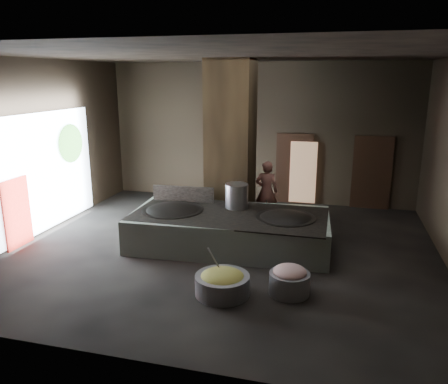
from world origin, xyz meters
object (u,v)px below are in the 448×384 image
(wok_right, at_px, (285,221))
(cook, at_px, (266,191))
(stock_pot, at_px, (237,196))
(meat_basin, at_px, (289,283))
(hearth_platform, at_px, (229,230))
(veg_basin, at_px, (222,285))
(wok_left, at_px, (173,213))

(wok_right, xyz_separation_m, cook, (-0.80, 2.13, 0.12))
(stock_pot, height_order, meat_basin, stock_pot)
(hearth_platform, height_order, veg_basin, hearth_platform)
(wok_left, xyz_separation_m, wok_right, (2.80, 0.10, 0.00))
(veg_basin, bearing_deg, wok_right, 70.46)
(hearth_platform, xyz_separation_m, stock_pot, (0.05, 0.55, 0.72))
(wok_left, xyz_separation_m, stock_pot, (1.50, 0.60, 0.38))
(wok_left, xyz_separation_m, veg_basin, (1.92, -2.38, -0.56))
(wok_right, relative_size, veg_basin, 1.33)
(hearth_platform, height_order, cook, cook)
(hearth_platform, relative_size, meat_basin, 6.09)
(hearth_platform, distance_m, wok_left, 1.49)
(stock_pot, distance_m, veg_basin, 3.16)
(cook, distance_m, meat_basin, 4.46)
(wok_left, bearing_deg, veg_basin, -51.18)
(wok_right, distance_m, veg_basin, 2.69)
(wok_left, height_order, cook, cook)
(veg_basin, bearing_deg, stock_pot, 97.98)
(wok_right, xyz_separation_m, meat_basin, (0.35, -2.14, -0.54))
(hearth_platform, relative_size, stock_pot, 7.67)
(wok_right, distance_m, meat_basin, 2.23)
(stock_pot, xyz_separation_m, veg_basin, (0.42, -2.98, -0.94))
(wok_left, xyz_separation_m, meat_basin, (3.15, -2.04, -0.54))
(wok_right, relative_size, meat_basin, 1.79)
(veg_basin, bearing_deg, hearth_platform, 100.89)
(veg_basin, xyz_separation_m, meat_basin, (1.24, 0.35, 0.02))
(wok_right, height_order, veg_basin, wok_right)
(hearth_platform, xyz_separation_m, wok_right, (1.35, 0.05, 0.34))
(wok_left, distance_m, wok_right, 2.80)
(stock_pot, bearing_deg, hearth_platform, -95.19)
(wok_right, bearing_deg, cook, 110.66)
(wok_left, height_order, wok_right, wok_left)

